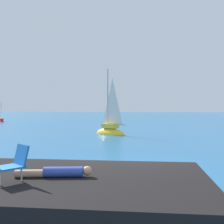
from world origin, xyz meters
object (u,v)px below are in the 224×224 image
(person_sunbather, at_px, (58,172))
(beach_chair, at_px, (15,162))
(sailboat_near, at_px, (110,130))
(sailboat_far, at_px, (2,121))

(person_sunbather, height_order, beach_chair, beach_chair)
(sailboat_near, xyz_separation_m, person_sunbather, (0.82, -16.40, 0.56))
(sailboat_far, bearing_deg, sailboat_near, -171.67)
(beach_chair, bearing_deg, sailboat_near, -141.26)
(sailboat_near, relative_size, sailboat_far, 1.87)
(sailboat_far, bearing_deg, beach_chair, 167.38)
(sailboat_near, relative_size, beach_chair, 7.35)
(sailboat_far, distance_m, person_sunbather, 35.94)
(sailboat_near, distance_m, beach_chair, 16.96)
(beach_chair, bearing_deg, person_sunbather, 163.52)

